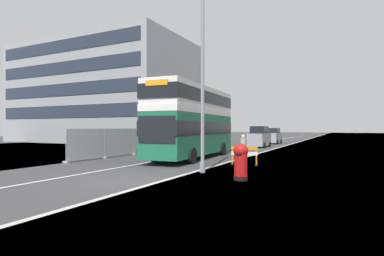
% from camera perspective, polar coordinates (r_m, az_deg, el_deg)
% --- Properties ---
extents(ground, '(140.00, 280.00, 0.10)m').
position_cam_1_polar(ground, '(13.43, -10.61, -9.67)').
color(ground, '#38383A').
extents(double_decker_bus, '(3.44, 11.30, 5.12)m').
position_cam_1_polar(double_decker_bus, '(22.57, 0.28, 1.34)').
color(double_decker_bus, '#196042').
rests_on(double_decker_bus, ground).
extents(lamppost_foreground, '(0.29, 0.70, 9.53)m').
position_cam_1_polar(lamppost_foreground, '(15.45, 1.96, 8.63)').
color(lamppost_foreground, gray).
rests_on(lamppost_foreground, ground).
extents(red_pillar_postbox, '(0.62, 0.62, 1.56)m').
position_cam_1_polar(red_pillar_postbox, '(13.28, 8.97, -5.85)').
color(red_pillar_postbox, black).
rests_on(red_pillar_postbox, ground).
extents(roadworks_barrier, '(1.60, 0.67, 1.11)m').
position_cam_1_polar(roadworks_barrier, '(18.65, 9.63, -4.66)').
color(roadworks_barrier, orange).
rests_on(roadworks_barrier, ground).
extents(construction_site_fence, '(0.44, 20.60, 2.20)m').
position_cam_1_polar(construction_site_fence, '(28.67, -6.57, -2.26)').
color(construction_site_fence, '#A8AAAD').
rests_on(construction_site_fence, ground).
extents(car_oncoming_near, '(1.93, 4.18, 2.38)m').
position_cam_1_polar(car_oncoming_near, '(35.97, 12.31, -1.71)').
color(car_oncoming_near, gray).
rests_on(car_oncoming_near, ground).
extents(car_receding_mid, '(1.98, 3.91, 2.17)m').
position_cam_1_polar(car_receding_mid, '(44.04, 14.63, -1.49)').
color(car_receding_mid, gray).
rests_on(car_receding_mid, ground).
extents(car_receding_far, '(1.91, 4.20, 2.19)m').
position_cam_1_polar(car_receding_far, '(51.73, 12.56, -1.27)').
color(car_receding_far, slate).
rests_on(car_receding_far, ground).
extents(bare_tree_far_verge_near, '(3.18, 2.62, 5.01)m').
position_cam_1_polar(bare_tree_far_verge_near, '(54.77, 2.01, 0.51)').
color(bare_tree_far_verge_near, '#4C3D2D').
rests_on(bare_tree_far_verge_near, ground).
extents(pedestrian_at_kerb, '(0.34, 0.34, 1.82)m').
position_cam_1_polar(pedestrian_at_kerb, '(17.93, 9.40, -4.10)').
color(pedestrian_at_kerb, '#2D3342').
rests_on(pedestrian_at_kerb, ground).
extents(backdrop_office_block, '(27.71, 16.10, 15.29)m').
position_cam_1_polar(backdrop_office_block, '(52.20, -15.78, 6.03)').
color(backdrop_office_block, gray).
rests_on(backdrop_office_block, ground).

